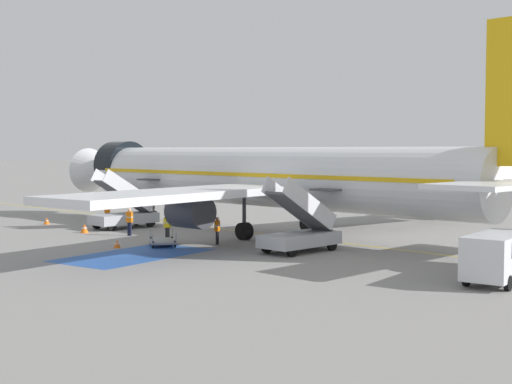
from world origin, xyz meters
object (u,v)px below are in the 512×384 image
ground_crew_0 (217,229)px  ground_crew_2 (129,220)px  boarding_stairs_aft (300,233)px  boarding_stairs_forward (124,214)px  baggage_cart (163,241)px  traffic_cone_0 (84,228)px  service_van_0 (498,254)px  ground_crew_3 (167,225)px  airliner (267,177)px  ground_crew_1 (107,211)px  traffic_cone_1 (117,244)px  fuel_tanker (454,195)px  traffic_cone_2 (47,221)px

ground_crew_0 → ground_crew_2: ground_crew_2 is taller
boarding_stairs_aft → ground_crew_0: 5.65m
boarding_stairs_forward → baggage_cart: 10.26m
boarding_stairs_forward → baggage_cart: boarding_stairs_forward is taller
ground_crew_2 → traffic_cone_0: size_ratio=2.92×
ground_crew_0 → traffic_cone_0: size_ratio=2.67×
service_van_0 → baggage_cart: service_van_0 is taller
ground_crew_3 → airliner: bearing=52.1°
ground_crew_1 → traffic_cone_1: 14.51m
traffic_cone_0 → fuel_tanker: bearing=59.7°
boarding_stairs_forward → ground_crew_0: boarding_stairs_forward is taller
baggage_cart → ground_crew_0: bearing=175.2°
ground_crew_2 → baggage_cart: bearing=143.5°
airliner → ground_crew_2: 9.60m
traffic_cone_0 → traffic_cone_1: traffic_cone_0 is taller
boarding_stairs_aft → ground_crew_1: boarding_stairs_aft is taller
airliner → ground_crew_0: (0.39, -6.00, -2.93)m
service_van_0 → traffic_cone_2: size_ratio=8.43×
ground_crew_1 → ground_crew_2: bearing=109.1°
baggage_cart → traffic_cone_2: bearing=-60.6°
boarding_stairs_aft → ground_crew_2: boarding_stairs_aft is taller
boarding_stairs_forward → service_van_0: 29.22m
ground_crew_2 → traffic_cone_2: ground_crew_2 is taller
fuel_tanker → boarding_stairs_aft: bearing=-86.6°
baggage_cart → ground_crew_3: bearing=-100.7°
baggage_cart → traffic_cone_0: (-8.71, 1.71, 0.06)m
baggage_cart → traffic_cone_1: size_ratio=6.40×
ground_crew_2 → traffic_cone_0: bearing=-1.2°
ground_crew_0 → ground_crew_2: 7.53m
boarding_stairs_aft → ground_crew_2: size_ratio=3.00×
baggage_cart → traffic_cone_1: baggage_cart is taller
ground_crew_0 → ground_crew_2: size_ratio=0.91×
ground_crew_3 → baggage_cart: bearing=-61.7°
boarding_stairs_aft → traffic_cone_0: size_ratio=8.75×
fuel_tanker → ground_crew_2: 29.82m
baggage_cart → ground_crew_0: ground_crew_0 is taller
boarding_stairs_forward → ground_crew_3: (7.13, -3.34, -0.10)m
service_van_0 → ground_crew_0: bearing=-8.6°
airliner → ground_crew_3: bearing=159.6°
boarding_stairs_aft → service_van_0: boarding_stairs_aft is taller
service_van_0 → ground_crew_3: 21.61m
ground_crew_0 → traffic_cone_2: (-17.87, 1.80, -0.70)m
ground_crew_2 → traffic_cone_1: bearing=116.3°
traffic_cone_0 → traffic_cone_1: (7.22, -3.98, -0.09)m
airliner → baggage_cart: size_ratio=15.21×
airliner → traffic_cone_0: bearing=131.1°
baggage_cart → ground_crew_2: ground_crew_2 is taller
ground_crew_3 → service_van_0: bearing=-15.2°
airliner → traffic_cone_0: airliner is taller
boarding_stairs_aft → fuel_tanker: size_ratio=0.52×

